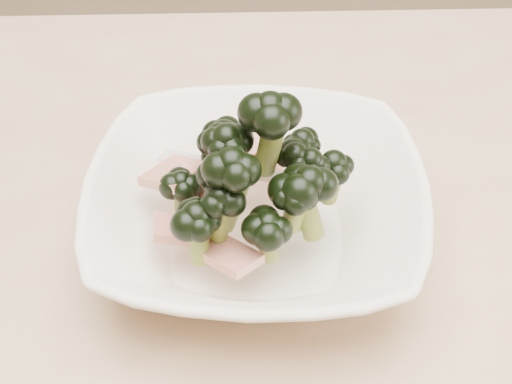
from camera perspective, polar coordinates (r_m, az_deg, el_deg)
dining_table at (r=0.63m, az=-1.57°, el=-11.60°), size 1.20×0.80×0.75m
broccoli_dish at (r=0.54m, az=-0.06°, el=-0.92°), size 0.27×0.27×0.14m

